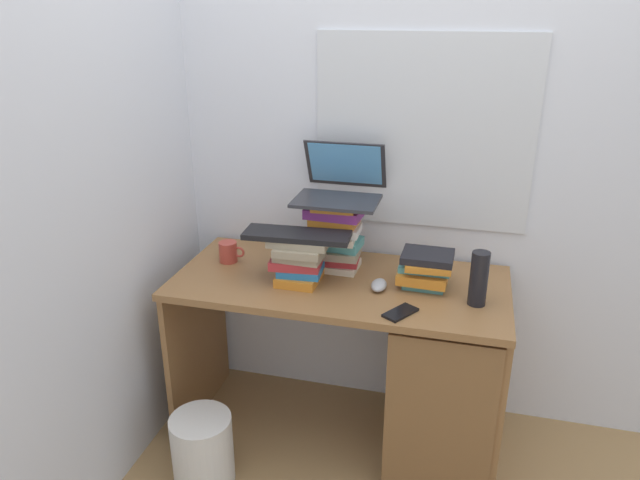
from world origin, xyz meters
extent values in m
plane|color=#9E7A4C|center=(0.00, 0.00, 0.00)|extent=(6.00, 6.00, 0.00)
cube|color=silver|center=(0.00, 0.36, 1.30)|extent=(6.00, 0.05, 2.60)
cube|color=silver|center=(0.27, 0.33, 1.31)|extent=(0.90, 0.01, 0.80)
cube|color=silver|center=(-0.81, 0.00, 1.30)|extent=(0.05, 6.00, 2.60)
cube|color=olive|center=(0.00, 0.00, 0.75)|extent=(1.35, 0.63, 0.03)
cube|color=olive|center=(-0.66, 0.00, 0.37)|extent=(0.02, 0.58, 0.73)
cube|color=olive|center=(0.66, 0.00, 0.37)|extent=(0.02, 0.58, 0.73)
cube|color=brown|center=(0.45, -0.03, 0.37)|extent=(0.41, 0.53, 0.70)
cube|color=beige|center=(-0.04, 0.11, 0.78)|extent=(0.19, 0.15, 0.03)
cube|color=#B22D33|center=(-0.04, 0.11, 0.81)|extent=(0.19, 0.15, 0.04)
cube|color=gray|center=(-0.04, 0.10, 0.85)|extent=(0.21, 0.16, 0.03)
cube|color=teal|center=(-0.05, 0.11, 0.88)|extent=(0.24, 0.16, 0.04)
cube|color=beige|center=(-0.05, 0.10, 0.91)|extent=(0.19, 0.19, 0.03)
cube|color=white|center=(-0.05, 0.10, 0.94)|extent=(0.22, 0.14, 0.03)
cube|color=orange|center=(-0.05, 0.11, 0.98)|extent=(0.20, 0.15, 0.03)
cube|color=#8C338C|center=(-0.05, 0.11, 1.02)|extent=(0.24, 0.15, 0.04)
cube|color=orange|center=(-0.05, 0.10, 1.05)|extent=(0.18, 0.16, 0.02)
cube|color=orange|center=(-0.16, -0.05, 0.78)|extent=(0.16, 0.19, 0.04)
cube|color=#2672B2|center=(-0.15, -0.05, 0.82)|extent=(0.18, 0.16, 0.03)
cube|color=#B22D33|center=(-0.17, -0.05, 0.85)|extent=(0.21, 0.17, 0.04)
cube|color=gray|center=(-0.15, -0.07, 0.88)|extent=(0.19, 0.14, 0.03)
cube|color=gray|center=(-0.15, -0.06, 0.91)|extent=(0.19, 0.19, 0.03)
cube|color=gray|center=(-0.15, -0.06, 0.94)|extent=(0.24, 0.14, 0.03)
cube|color=teal|center=(0.34, 0.04, 0.78)|extent=(0.17, 0.15, 0.03)
cube|color=orange|center=(0.33, 0.02, 0.81)|extent=(0.20, 0.17, 0.04)
cube|color=teal|center=(0.34, 0.04, 0.84)|extent=(0.20, 0.13, 0.02)
cube|color=orange|center=(0.35, 0.03, 0.87)|extent=(0.18, 0.18, 0.02)
cube|color=black|center=(0.34, 0.03, 0.89)|extent=(0.20, 0.16, 0.03)
cube|color=#2D2D33|center=(-0.04, 0.11, 1.07)|extent=(0.34, 0.24, 0.01)
cube|color=#2D2D33|center=(-0.04, 0.27, 1.18)|extent=(0.34, 0.11, 0.21)
cube|color=#59A5E5|center=(-0.04, 0.27, 1.18)|extent=(0.31, 0.09, 0.18)
cube|color=black|center=(-0.16, -0.06, 0.97)|extent=(0.43, 0.16, 0.02)
ellipsoid|color=#A5A8AD|center=(0.17, -0.04, 0.78)|extent=(0.06, 0.10, 0.04)
cylinder|color=#B23F33|center=(-0.51, 0.06, 0.81)|extent=(0.08, 0.08, 0.09)
torus|color=#B23F33|center=(-0.46, 0.06, 0.81)|extent=(0.05, 0.01, 0.05)
cylinder|color=black|center=(0.54, -0.07, 0.87)|extent=(0.07, 0.07, 0.21)
cube|color=black|center=(0.28, -0.22, 0.77)|extent=(0.13, 0.15, 0.01)
cylinder|color=silver|center=(-0.46, -0.42, 0.15)|extent=(0.25, 0.25, 0.30)
camera|label=1|loc=(0.47, -2.13, 1.82)|focal=33.27mm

